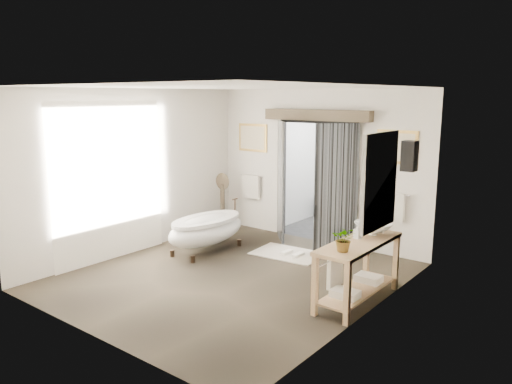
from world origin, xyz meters
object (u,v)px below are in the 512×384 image
rug (288,253)px  basin (373,229)px  clawfoot_tub (207,229)px  vanity (356,266)px

rug → basin: bearing=-20.4°
clawfoot_tub → vanity: bearing=-6.9°
clawfoot_tub → rug: 1.52m
rug → basin: (1.93, -0.72, 0.93)m
vanity → rug: 2.28m
clawfoot_tub → basin: size_ratio=3.27×
vanity → clawfoot_tub: bearing=173.1°
basin → clawfoot_tub: bearing=-163.4°
rug → clawfoot_tub: bearing=-148.4°
vanity → rug: size_ratio=1.33×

